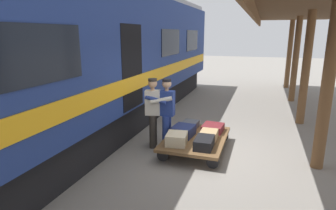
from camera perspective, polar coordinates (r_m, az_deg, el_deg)
ground_plane at (r=6.84m, az=9.07°, el=-9.61°), size 60.00×60.00×0.00m
platform_canopy at (r=6.33m, az=30.50°, el=17.12°), size 3.20×20.04×3.56m
train_car at (r=7.67m, az=-17.43°, el=8.45°), size 3.02×17.12×4.00m
luggage_cart at (r=6.87m, az=5.58°, el=-6.81°), size 1.38×2.03×0.33m
suitcase_maroon_trunk at (r=7.29m, az=8.98°, el=-4.56°), size 0.53×0.58×0.18m
suitcase_navy_fabric at (r=6.88m, az=3.09°, el=-5.22°), size 0.53×0.60×0.25m
suitcase_cream_canvas at (r=6.38m, az=1.75°, el=-6.79°), size 0.50×0.57×0.25m
suitcase_black_hardshell at (r=6.25m, az=7.25°, el=-7.51°), size 0.39×0.62×0.22m
suitcase_slate_roller at (r=7.41m, az=4.24°, el=-4.12°), size 0.43×0.66×0.17m
suitcase_tan_vintage at (r=6.77m, az=8.19°, el=-5.92°), size 0.39×0.46×0.20m
porter_in_overalls at (r=6.85m, az=-0.41°, el=-1.19°), size 0.67×0.43×1.70m
porter_by_door at (r=6.90m, az=-2.87°, el=-1.09°), size 0.72×0.53×1.70m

